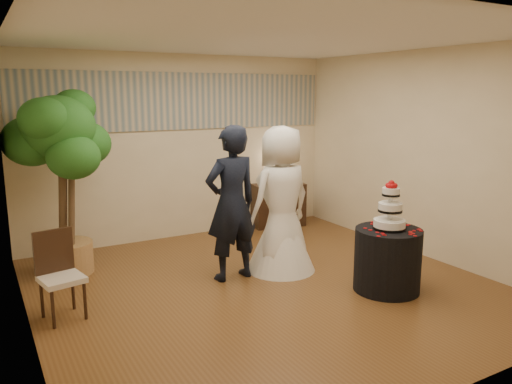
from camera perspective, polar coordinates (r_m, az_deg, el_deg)
floor at (r=5.93m, az=1.09°, el=-10.76°), size 5.00×5.00×0.00m
ceiling at (r=5.53m, az=1.20°, el=17.24°), size 5.00×5.00×0.00m
wall_back at (r=7.80m, az=-8.33°, el=5.08°), size 5.00×0.06×2.80m
wall_front at (r=3.68m, az=21.49°, el=-2.47°), size 5.00×0.06×2.80m
wall_left at (r=4.80m, az=-25.42°, el=0.29°), size 0.06×5.00×2.80m
wall_right at (r=7.16m, az=18.66°, el=4.06°), size 0.06×5.00×2.80m
mural_border at (r=7.73m, az=-8.43°, el=10.23°), size 4.90×0.02×0.85m
groom at (r=5.93m, az=-2.82°, el=-1.34°), size 0.71×0.49×1.86m
bride at (r=6.23m, az=2.91°, el=-0.84°), size 1.02×1.01×1.84m
cake_table at (r=5.91m, az=14.79°, el=-7.51°), size 0.80×0.80×0.72m
wedding_cake at (r=5.74m, az=15.11°, el=-1.44°), size 0.36×0.36×0.56m
console at (r=8.45m, az=2.57°, el=-1.48°), size 0.92×0.52×0.72m
table_lamp at (r=8.33m, az=2.61°, el=2.89°), size 0.32×0.32×0.58m
ficus_tree at (r=6.49m, az=-21.31°, el=1.06°), size 1.23×1.23×2.32m
side_chair at (r=5.35m, az=-21.34°, el=-8.98°), size 0.48×0.50×0.89m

